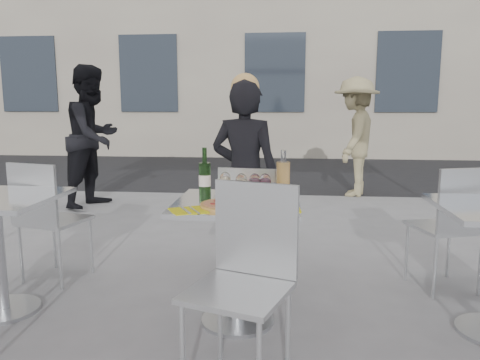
# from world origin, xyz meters

# --- Properties ---
(ground) EXTENTS (80.00, 80.00, 0.00)m
(ground) POSITION_xyz_m (0.00, 0.00, 0.00)
(ground) COLOR slate
(street_asphalt) EXTENTS (24.00, 5.00, 0.00)m
(street_asphalt) POSITION_xyz_m (0.00, 6.50, 0.00)
(street_asphalt) COLOR black
(street_asphalt) RESTS_ON ground
(main_table) EXTENTS (0.72, 0.72, 0.75)m
(main_table) POSITION_xyz_m (0.00, 0.00, 0.54)
(main_table) COLOR #B7BABF
(main_table) RESTS_ON ground
(chair_far) EXTENTS (0.45, 0.46, 0.89)m
(chair_far) POSITION_xyz_m (0.05, 0.48, 0.53)
(chair_far) COLOR silver
(chair_far) RESTS_ON ground
(chair_near) EXTENTS (0.55, 0.56, 0.94)m
(chair_near) POSITION_xyz_m (0.10, -0.56, 0.56)
(chair_near) COLOR silver
(chair_near) RESTS_ON ground
(side_chair_lfar) EXTENTS (0.50, 0.51, 0.90)m
(side_chair_lfar) POSITION_xyz_m (-1.45, 0.50, 0.53)
(side_chair_lfar) COLOR silver
(side_chair_lfar) RESTS_ON ground
(side_chair_rfar) EXTENTS (0.51, 0.52, 0.90)m
(side_chair_rfar) POSITION_xyz_m (1.43, 0.59, 0.53)
(side_chair_rfar) COLOR silver
(side_chair_rfar) RESTS_ON ground
(woman_diner) EXTENTS (0.61, 0.47, 1.49)m
(woman_diner) POSITION_xyz_m (-0.04, 0.95, 0.74)
(woman_diner) COLOR black
(woman_diner) RESTS_ON ground
(pedestrian_a) EXTENTS (0.88, 1.01, 1.78)m
(pedestrian_a) POSITION_xyz_m (-2.15, 3.07, 0.89)
(pedestrian_a) COLOR black
(pedestrian_a) RESTS_ON ground
(pedestrian_b) EXTENTS (0.91, 1.22, 1.67)m
(pedestrian_b) POSITION_xyz_m (1.25, 4.09, 0.84)
(pedestrian_b) COLOR #968A61
(pedestrian_b) RESTS_ON ground
(pizza_near) EXTENTS (0.32, 0.32, 0.02)m
(pizza_near) POSITION_xyz_m (-0.03, -0.15, 0.76)
(pizza_near) COLOR tan
(pizza_near) RESTS_ON main_table
(pizza_far) EXTENTS (0.30, 0.30, 0.03)m
(pizza_far) POSITION_xyz_m (0.06, 0.22, 0.77)
(pizza_far) COLOR white
(pizza_far) RESTS_ON main_table
(salad_plate) EXTENTS (0.22, 0.22, 0.09)m
(salad_plate) POSITION_xyz_m (0.06, 0.02, 0.79)
(salad_plate) COLOR white
(salad_plate) RESTS_ON main_table
(wine_bottle) EXTENTS (0.07, 0.08, 0.29)m
(wine_bottle) POSITION_xyz_m (-0.22, 0.17, 0.86)
(wine_bottle) COLOR #24511E
(wine_bottle) RESTS_ON main_table
(carafe) EXTENTS (0.08, 0.08, 0.29)m
(carafe) POSITION_xyz_m (0.26, 0.10, 0.87)
(carafe) COLOR #E7B662
(carafe) RESTS_ON main_table
(sugar_shaker) EXTENTS (0.06, 0.06, 0.11)m
(sugar_shaker) POSITION_xyz_m (0.20, 0.01, 0.80)
(sugar_shaker) COLOR white
(sugar_shaker) RESTS_ON main_table
(wineglass_white_a) EXTENTS (0.07, 0.07, 0.16)m
(wineglass_white_a) POSITION_xyz_m (-0.08, 0.09, 0.86)
(wineglass_white_a) COLOR white
(wineglass_white_a) RESTS_ON main_table
(wineglass_white_b) EXTENTS (0.07, 0.07, 0.16)m
(wineglass_white_b) POSITION_xyz_m (0.02, 0.04, 0.86)
(wineglass_white_b) COLOR white
(wineglass_white_b) RESTS_ON main_table
(wineglass_red_a) EXTENTS (0.07, 0.07, 0.16)m
(wineglass_red_a) POSITION_xyz_m (0.10, 0.05, 0.86)
(wineglass_red_a) COLOR white
(wineglass_red_a) RESTS_ON main_table
(wineglass_red_b) EXTENTS (0.07, 0.07, 0.16)m
(wineglass_red_b) POSITION_xyz_m (0.16, 0.05, 0.86)
(wineglass_red_b) COLOR white
(wineglass_red_b) RESTS_ON main_table
(napkin_left) EXTENTS (0.24, 0.24, 0.01)m
(napkin_left) POSITION_xyz_m (-0.23, -0.27, 0.75)
(napkin_left) COLOR yellow
(napkin_left) RESTS_ON main_table
(napkin_right) EXTENTS (0.19, 0.20, 0.01)m
(napkin_right) POSITION_xyz_m (0.27, -0.17, 0.75)
(napkin_right) COLOR yellow
(napkin_right) RESTS_ON main_table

